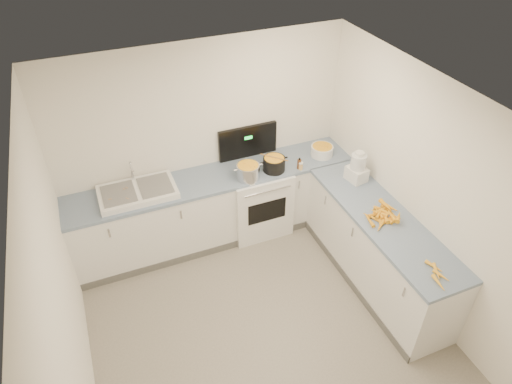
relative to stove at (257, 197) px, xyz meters
name	(u,v)px	position (x,y,z in m)	size (l,w,h in m)	color
floor	(270,337)	(-0.55, -1.69, -0.47)	(3.50, 4.00, 0.00)	gray
ceiling	(276,127)	(-0.55, -1.69, 2.03)	(3.50, 4.00, 0.00)	white
wall_back	(204,143)	(-0.55, 0.31, 0.78)	(3.50, 2.50, 0.00)	white
wall_left	(63,315)	(-2.30, -1.69, 0.78)	(4.00, 2.50, 0.00)	white
wall_right	(433,204)	(1.20, -1.69, 0.78)	(4.00, 2.50, 0.00)	white
counter_back	(216,207)	(-0.55, 0.01, 0.00)	(3.50, 0.62, 0.94)	white
counter_right	(377,249)	(0.90, -1.39, 0.00)	(0.62, 2.20, 0.94)	white
stove	(257,197)	(0.00, 0.00, 0.00)	(0.76, 0.65, 1.36)	white
sink	(138,192)	(-1.45, 0.02, 0.50)	(0.86, 0.52, 0.31)	white
steel_pot	(248,172)	(-0.18, -0.16, 0.55)	(0.28, 0.28, 0.20)	silver
black_pot	(274,165)	(0.18, -0.13, 0.54)	(0.27, 0.27, 0.19)	black
wooden_spoon	(274,157)	(0.18, -0.13, 0.65)	(0.02, 0.02, 0.36)	#AD7A47
mixing_bowl	(322,151)	(0.88, -0.05, 0.53)	(0.28, 0.28, 0.13)	white
extract_bottle	(299,164)	(0.47, -0.21, 0.53)	(0.05, 0.05, 0.12)	#593319
spice_jar	(301,166)	(0.48, -0.24, 0.51)	(0.05, 0.05, 0.08)	#E5B266
food_processor	(357,168)	(0.99, -0.68, 0.63)	(0.22, 0.26, 0.39)	white
carrot_pile	(384,214)	(0.89, -1.37, 0.50)	(0.40, 0.39, 0.09)	#FFAC1F
peeled_carrots	(437,274)	(0.86, -2.26, 0.49)	(0.17, 0.36, 0.04)	yellow
peelings	(117,193)	(-1.67, 0.04, 0.54)	(0.24, 0.29, 0.01)	tan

